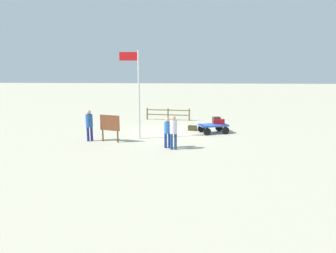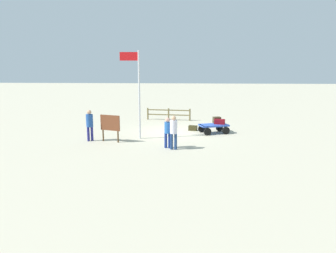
{
  "view_description": "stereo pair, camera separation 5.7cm",
  "coord_description": "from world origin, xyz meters",
  "views": [
    {
      "loc": [
        -1.0,
        19.04,
        4.02
      ],
      "look_at": [
        -0.19,
        6.0,
        1.51
      ],
      "focal_mm": 33.01,
      "sensor_mm": 36.0,
      "label": 1
    },
    {
      "loc": [
        -1.06,
        19.04,
        4.02
      ],
      "look_at": [
        -0.19,
        6.0,
        1.51
      ],
      "focal_mm": 33.01,
      "sensor_mm": 36.0,
      "label": 2
    }
  ],
  "objects": [
    {
      "name": "worker_trailing",
      "position": [
        -0.03,
        3.9,
        0.9
      ],
      "size": [
        0.39,
        0.39,
        1.56
      ],
      "color": "navy",
      "rests_on": "ground"
    },
    {
      "name": "worker_lead",
      "position": [
        -0.35,
        4.17,
        1.0
      ],
      "size": [
        0.38,
        0.38,
        1.7
      ],
      "color": "navy",
      "rests_on": "ground"
    },
    {
      "name": "suitcase_tan",
      "position": [
        -2.87,
        -0.39,
        0.72
      ],
      "size": [
        0.51,
        0.46,
        0.33
      ],
      "color": "black",
      "rests_on": "luggage_cart"
    },
    {
      "name": "signboard",
      "position": [
        3.18,
        2.78,
        0.97
      ],
      "size": [
        1.14,
        0.42,
        1.48
      ],
      "color": "#4C3319",
      "rests_on": "ground"
    },
    {
      "name": "suitcase_navy",
      "position": [
        -3.0,
        0.06,
        0.71
      ],
      "size": [
        0.69,
        0.44,
        0.31
      ],
      "color": "maroon",
      "rests_on": "luggage_cart"
    },
    {
      "name": "suitcase_olive",
      "position": [
        -1.37,
        -0.57,
        0.16
      ],
      "size": [
        0.59,
        0.42,
        0.33
      ],
      "color": "#363218",
      "rests_on": "ground"
    },
    {
      "name": "wooden_fence",
      "position": [
        0.46,
        -4.51,
        0.53
      ],
      "size": [
        3.4,
        0.48,
        0.91
      ],
      "color": "brown",
      "rests_on": "ground"
    },
    {
      "name": "flagpole",
      "position": [
        1.81,
        1.91,
        2.94
      ],
      "size": [
        1.09,
        0.1,
        4.94
      ],
      "color": "silver",
      "rests_on": "ground"
    },
    {
      "name": "worker_supervisor",
      "position": [
        4.35,
        2.66,
        1.03
      ],
      "size": [
        0.51,
        0.51,
        1.74
      ],
      "color": "navy",
      "rests_on": "ground"
    },
    {
      "name": "suitcase_grey",
      "position": [
        -2.86,
        -0.31,
        0.75
      ],
      "size": [
        0.53,
        0.48,
        0.39
      ],
      "color": "#403722",
      "rests_on": "luggage_cart"
    },
    {
      "name": "ground_plane",
      "position": [
        0.0,
        0.0,
        0.0
      ],
      "size": [
        120.0,
        120.0,
        0.0
      ],
      "primitive_type": "plane",
      "color": "#BAB197"
    },
    {
      "name": "luggage_cart",
      "position": [
        -2.62,
        0.17,
        0.4
      ],
      "size": [
        1.93,
        1.55,
        0.56
      ],
      "color": "blue",
      "rests_on": "ground"
    }
  ]
}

